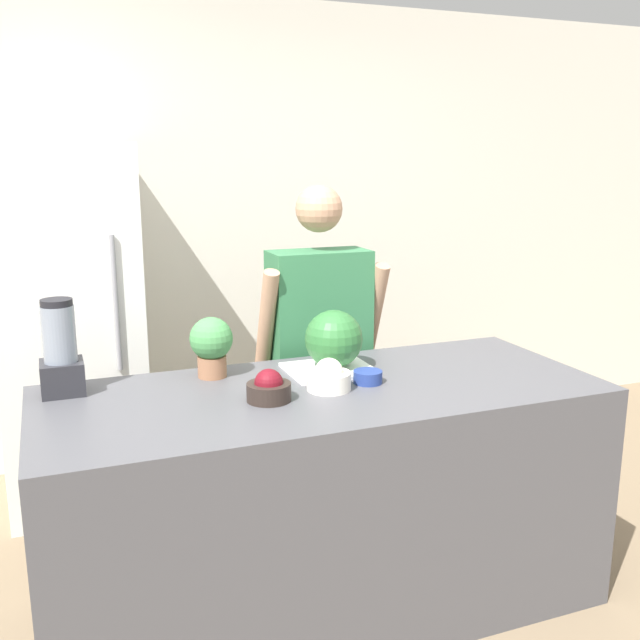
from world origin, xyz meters
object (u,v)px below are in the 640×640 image
Objects in this scene: bowl_cream at (329,377)px; potted_plant at (211,344)px; bowl_small_blue at (368,377)px; blender at (61,353)px; person at (319,359)px; watermelon at (334,339)px; bowl_cherries at (269,388)px; refrigerator at (69,327)px.

bowl_cream is 0.49m from potted_plant.
bowl_small_blue is at bearing -28.73° from potted_plant.
potted_plant is (0.55, 0.00, -0.02)m from blender.
person is at bearing 28.98° from potted_plant.
watermelon is at bearing -103.19° from person.
blender is (-1.08, 0.29, 0.13)m from bowl_small_blue.
bowl_cherries is 0.41m from bowl_small_blue.
refrigerator is at bearing 86.76° from blender.
person is 6.80× the size of potted_plant.
person is 0.62m from bowl_small_blue.
blender is at bearing 165.00° from bowl_small_blue.
watermelon is at bearing 63.52° from bowl_cream.
bowl_cherries is 0.45× the size of blender.
potted_plant is (0.49, -1.05, 0.13)m from refrigerator.
bowl_small_blue is at bearing -52.69° from refrigerator.
blender reaches higher than bowl_small_blue.
potted_plant is at bearing 151.27° from bowl_small_blue.
watermelon is 1.47× the size of bowl_cherries.
person is 14.55× the size of bowl_small_blue.
blender is (-1.02, 0.09, 0.02)m from watermelon.
person is 10.21× the size of bowl_cherries.
bowl_cream is 0.47× the size of blender.
blender is (-0.06, -1.05, 0.15)m from refrigerator.
refrigerator is 1.68m from bowl_small_blue.
bowl_small_blue is (0.06, -0.20, -0.11)m from watermelon.
person reaches higher than blender.
bowl_cream is at bearing -18.77° from blender.
watermelon reaches higher than potted_plant.
blender reaches higher than watermelon.
watermelon is 0.44m from bowl_cherries.
refrigerator is 16.21× the size of bowl_small_blue.
refrigerator is 1.61m from bowl_cream.
refrigerator is 11.38× the size of bowl_cherries.
person is 6.93× the size of watermelon.
bowl_small_blue is 1.13m from blender.
refrigerator reaches higher than bowl_cream.
potted_plant is at bearing 168.88° from watermelon.
bowl_cream is at bearing -116.48° from watermelon.
refrigerator is at bearing 122.09° from bowl_cream.
watermelon is 0.98× the size of potted_plant.
bowl_cream reaches higher than bowl_cherries.
person is at bearing 86.50° from bowl_small_blue.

